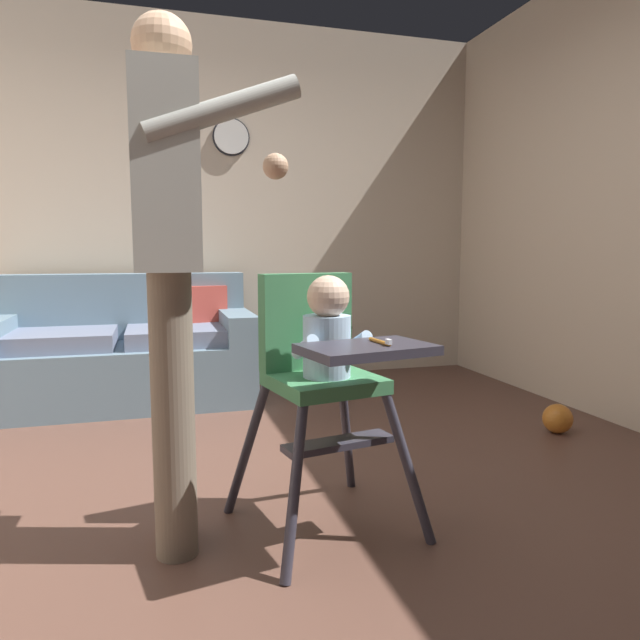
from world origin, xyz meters
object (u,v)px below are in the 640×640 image
(sippy_cup, at_px, (313,317))
(toy_ball_second, at_px, (558,419))
(adult_standing, at_px, (170,256))
(high_chair, at_px, (324,354))
(side_table, at_px, (316,343))
(couch, at_px, (124,353))
(wall_clock, at_px, (231,137))

(sippy_cup, bearing_deg, toy_ball_second, -46.31)
(sippy_cup, bearing_deg, adult_standing, -118.25)
(high_chair, relative_size, sippy_cup, 9.41)
(side_table, bearing_deg, adult_standing, -118.70)
(side_table, bearing_deg, sippy_cup, 180.00)
(couch, bearing_deg, high_chair, 20.34)
(high_chair, bearing_deg, wall_clock, 168.42)
(wall_clock, bearing_deg, side_table, -58.01)
(wall_clock, bearing_deg, sippy_cup, -59.07)
(adult_standing, distance_m, sippy_cup, 2.15)
(side_table, height_order, sippy_cup, sippy_cup)
(side_table, bearing_deg, toy_ball_second, -46.80)
(sippy_cup, relative_size, wall_clock, 0.35)
(side_table, xyz_separation_m, wall_clock, (-0.46, 0.74, 1.51))
(couch, xyz_separation_m, high_chair, (0.79, -2.13, 0.32))
(couch, bearing_deg, toy_ball_second, 59.00)
(toy_ball_second, bearing_deg, sippy_cup, 133.69)
(high_chair, xyz_separation_m, toy_ball_second, (1.58, 0.71, -0.57))
(sippy_cup, bearing_deg, high_chair, -104.23)
(couch, relative_size, wall_clock, 6.08)
(side_table, relative_size, wall_clock, 1.83)
(high_chair, bearing_deg, toy_ball_second, 103.09)
(adult_standing, bearing_deg, high_chair, 0.14)
(adult_standing, distance_m, wall_clock, 2.80)
(couch, distance_m, toy_ball_second, 2.78)
(high_chair, relative_size, side_table, 1.81)
(toy_ball_second, height_order, sippy_cup, sippy_cup)
(side_table, relative_size, sippy_cup, 5.20)
(adult_standing, bearing_deg, side_table, 62.49)
(wall_clock, bearing_deg, couch, -149.81)
(high_chair, relative_size, wall_clock, 3.31)
(couch, xyz_separation_m, side_table, (1.28, -0.26, 0.05))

